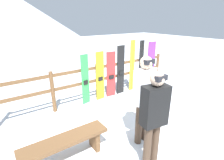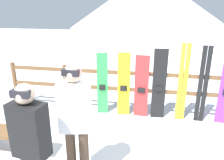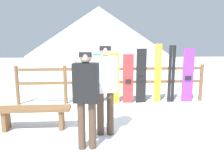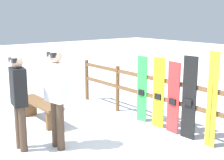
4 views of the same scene
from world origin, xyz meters
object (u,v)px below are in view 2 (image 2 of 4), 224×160
object	(u,v)px
bench	(3,136)
person_white	(75,118)
snowboard_green	(102,84)
ski_pair_yellow	(183,83)
person_black	(31,142)
snowboard_red	(141,87)
ski_pair_black	(203,85)
snowboard_yellow	(124,85)
snowboard_black_stripe	(159,85)

from	to	relation	value
bench	person_white	size ratio (longest dim) A/B	0.85
snowboard_green	ski_pair_yellow	xyz separation A→B (m)	(1.74, 0.00, 0.13)
person_black	ski_pair_yellow	size ratio (longest dim) A/B	0.97
snowboard_red	ski_pair_black	size ratio (longest dim) A/B	0.85
person_white	snowboard_yellow	distance (m)	2.19
bench	snowboard_red	xyz separation A→B (m)	(2.19, 1.78, 0.36)
snowboard_green	snowboard_red	xyz separation A→B (m)	(0.88, -0.00, -0.01)
ski_pair_yellow	person_black	bearing A→B (deg)	-125.96
snowboard_yellow	snowboard_black_stripe	world-z (taller)	snowboard_black_stripe
person_white	snowboard_black_stripe	bearing A→B (deg)	62.16
ski_pair_yellow	ski_pair_black	bearing A→B (deg)	0.00
snowboard_green	snowboard_red	bearing A→B (deg)	-0.00
bench	snowboard_black_stripe	distance (m)	3.15
snowboard_yellow	snowboard_red	xyz separation A→B (m)	(0.39, -0.00, -0.02)
ski_pair_yellow	snowboard_yellow	bearing A→B (deg)	-179.84
person_white	ski_pair_black	xyz separation A→B (m)	(2.02, 2.14, -0.19)
person_white	snowboard_red	world-z (taller)	person_white
bench	snowboard_black_stripe	xyz separation A→B (m)	(2.56, 1.78, 0.43)
ski_pair_black	snowboard_green	bearing A→B (deg)	-179.91
person_black	snowboard_red	bearing A→B (deg)	68.00
snowboard_yellow	ski_pair_yellow	world-z (taller)	ski_pair_yellow
snowboard_yellow	snowboard_red	world-z (taller)	snowboard_yellow
person_white	snowboard_green	world-z (taller)	person_white
snowboard_black_stripe	person_white	bearing A→B (deg)	-117.84
ski_pair_yellow	snowboard_red	bearing A→B (deg)	-179.77
snowboard_yellow	ski_pair_black	bearing A→B (deg)	0.12
person_black	ski_pair_yellow	distance (m)	3.31
person_black	person_white	distance (m)	0.63
snowboard_red	ski_pair_black	xyz separation A→B (m)	(1.27, 0.00, 0.13)
ski_pair_yellow	ski_pair_black	distance (m)	0.41
bench	snowboard_yellow	size ratio (longest dim) A/B	1.01
snowboard_black_stripe	ski_pair_black	world-z (taller)	ski_pair_black
person_white	ski_pair_black	world-z (taller)	person_white
person_white	snowboard_yellow	bearing A→B (deg)	80.45
ski_pair_yellow	person_white	bearing A→B (deg)	-127.02
snowboard_black_stripe	ski_pair_yellow	world-z (taller)	ski_pair_yellow
bench	snowboard_black_stripe	size ratio (longest dim) A/B	0.94
snowboard_black_stripe	bench	bearing A→B (deg)	-145.29
person_white	snowboard_black_stripe	size ratio (longest dim) A/B	1.11
bench	ski_pair_black	world-z (taller)	ski_pair_black
bench	person_black	world-z (taller)	person_black
person_white	snowboard_green	size ratio (longest dim) A/B	1.21
person_black	ski_pair_yellow	world-z (taller)	ski_pair_yellow
ski_pair_black	snowboard_yellow	bearing A→B (deg)	-179.88
snowboard_black_stripe	ski_pair_yellow	xyz separation A→B (m)	(0.49, 0.00, 0.07)
snowboard_green	snowboard_black_stripe	bearing A→B (deg)	0.01
person_black	ski_pair_black	xyz separation A→B (m)	(2.35, 2.68, -0.14)
snowboard_green	ski_pair_black	bearing A→B (deg)	0.09
snowboard_black_stripe	ski_pair_black	size ratio (longest dim) A/B	0.95
snowboard_yellow	ski_pair_yellow	size ratio (longest dim) A/B	0.86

